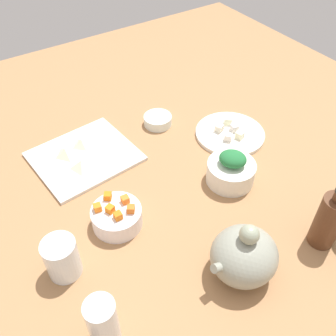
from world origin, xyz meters
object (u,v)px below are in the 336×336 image
at_px(bowl_carrots, 117,217).
at_px(drinking_glass_1, 62,258).
at_px(cutting_board, 85,156).
at_px(teapot, 244,255).
at_px(bottle_1, 329,220).
at_px(bowl_small_side, 158,120).
at_px(plate_tofu, 230,134).
at_px(bowl_greens, 231,172).
at_px(drinking_glass_0, 103,323).

height_order(bowl_carrots, drinking_glass_1, drinking_glass_1).
distance_m(cutting_board, teapot, 0.56).
distance_m(teapot, bottle_1, 0.22).
xyz_separation_m(bowl_small_side, bottle_1, (-0.08, 0.60, 0.06)).
bearing_deg(cutting_board, teapot, 104.13).
height_order(bowl_carrots, bowl_small_side, bowl_carrots).
relative_size(plate_tofu, teapot, 1.32).
distance_m(bowl_greens, drinking_glass_0, 0.52).
relative_size(bowl_small_side, drinking_glass_1, 0.90).
relative_size(plate_tofu, bowl_carrots, 1.74).
height_order(bowl_carrots, teapot, teapot).
height_order(bowl_small_side, bottle_1, bottle_1).
height_order(teapot, drinking_glass_1, teapot).
relative_size(bowl_greens, drinking_glass_0, 1.01).
bearing_deg(cutting_board, drinking_glass_0, 70.30).
xyz_separation_m(plate_tofu, drinking_glass_1, (0.62, 0.17, 0.04)).
distance_m(bowl_carrots, teapot, 0.32).
xyz_separation_m(drinking_glass_0, drinking_glass_1, (0.01, -0.18, -0.02)).
bearing_deg(drinking_glass_0, bowl_greens, -157.46).
bearing_deg(plate_tofu, bowl_greens, 49.76).
relative_size(bowl_small_side, teapot, 0.55).
bearing_deg(bowl_carrots, drinking_glass_0, 57.79).
bearing_deg(plate_tofu, bowl_carrots, 14.06).
distance_m(bowl_carrots, drinking_glass_1, 0.17).
bearing_deg(bowl_small_side, cutting_board, 3.88).
height_order(bowl_small_side, teapot, teapot).
bearing_deg(bottle_1, plate_tofu, -100.33).
relative_size(bowl_greens, bowl_carrots, 1.06).
height_order(bowl_small_side, drinking_glass_0, drinking_glass_0).
distance_m(teapot, drinking_glass_1, 0.40).
distance_m(bowl_carrots, bowl_small_side, 0.42).
bearing_deg(drinking_glass_1, teapot, 146.53).
bearing_deg(bottle_1, bowl_carrots, -39.16).
bearing_deg(plate_tofu, bowl_small_side, -47.17).
bearing_deg(bowl_greens, bottle_1, 100.66).
bearing_deg(bowl_greens, cutting_board, -45.85).
bearing_deg(teapot, bowl_small_side, -103.31).
xyz_separation_m(plate_tofu, drinking_glass_0, (0.61, 0.35, 0.06)).
xyz_separation_m(bowl_greens, bowl_carrots, (0.33, -0.04, -0.01)).
relative_size(bottle_1, drinking_glass_0, 1.41).
xyz_separation_m(bowl_greens, drinking_glass_0, (0.48, 0.20, 0.03)).
distance_m(bowl_greens, bowl_small_side, 0.33).
distance_m(plate_tofu, bowl_carrots, 0.48).
bearing_deg(bottle_1, bowl_greens, -79.34).
height_order(bowl_greens, drinking_glass_0, drinking_glass_0).
height_order(teapot, drinking_glass_0, teapot).
relative_size(cutting_board, plate_tofu, 1.30).
distance_m(bowl_greens, teapot, 0.29).
bearing_deg(bottle_1, drinking_glass_1, -25.50).
height_order(plate_tofu, bottle_1, bottle_1).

